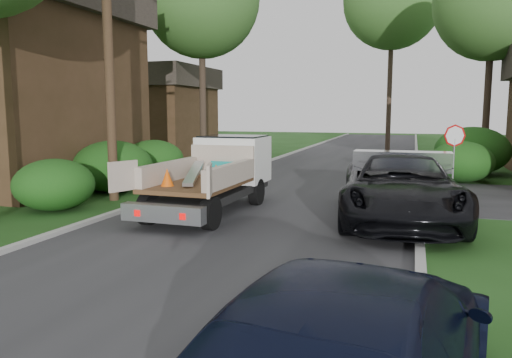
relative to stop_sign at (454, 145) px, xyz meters
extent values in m
plane|color=#1A3F12|center=(-5.20, -9.00, -1.78)|extent=(120.00, 120.00, 0.00)
cube|color=#28282B|center=(-5.20, 1.00, -1.77)|extent=(8.00, 90.00, 0.02)
cube|color=#9E9E99|center=(-9.30, 1.00, -1.72)|extent=(0.20, 90.00, 0.12)
cube|color=#9E9E99|center=(-1.10, 1.00, -1.72)|extent=(0.20, 90.00, 0.12)
cylinder|color=slate|center=(0.00, 0.00, -0.78)|extent=(0.06, 0.06, 2.00)
cylinder|color=#B20A0A|center=(0.00, 0.00, 0.32)|extent=(0.71, 0.32, 0.76)
cylinder|color=#382619|center=(-10.70, -4.00, 3.22)|extent=(0.30, 0.30, 10.00)
cube|color=#392817|center=(-18.70, 13.00, 0.47)|extent=(7.00, 7.00, 4.50)
cube|color=#332B26|center=(-18.70, 13.00, 3.42)|extent=(7.56, 7.56, 1.40)
cube|color=#332B26|center=(-18.70, 13.00, 4.12)|extent=(1.05, 7.56, 0.20)
ellipsoid|color=#0F4513|center=(-11.40, -6.00, -1.01)|extent=(2.34, 2.34, 1.53)
ellipsoid|color=#0F4513|center=(-11.70, -2.50, -0.84)|extent=(2.86, 2.86, 1.87)
ellipsoid|color=#0F4513|center=(-12.00, 1.00, -0.93)|extent=(2.60, 2.60, 1.70)
ellipsoid|color=#0F4513|center=(0.60, 4.00, -0.93)|extent=(2.60, 2.60, 1.70)
ellipsoid|color=#0F4513|center=(1.30, 7.00, -0.67)|extent=(3.38, 3.38, 2.21)
cylinder|color=#2D2119|center=(-12.70, 8.00, 2.72)|extent=(0.36, 0.36, 9.00)
cylinder|color=#2D2119|center=(2.30, 11.00, 2.47)|extent=(0.36, 0.36, 8.50)
sphere|color=#2F6123|center=(2.30, 11.00, 6.72)|extent=(6.00, 6.00, 6.00)
cylinder|color=#2D2119|center=(-19.20, 4.00, 2.72)|extent=(0.36, 0.36, 9.00)
cylinder|color=#2D2119|center=(-3.20, 21.00, 3.72)|extent=(0.36, 0.36, 11.00)
sphere|color=#2F6123|center=(-3.20, 21.00, 9.22)|extent=(7.20, 7.20, 7.20)
cylinder|color=black|center=(-7.70, -3.36, -1.36)|extent=(0.30, 0.84, 0.83)
cylinder|color=black|center=(-5.94, -3.41, -1.36)|extent=(0.30, 0.84, 0.83)
cylinder|color=black|center=(-7.78, -6.87, -1.36)|extent=(0.30, 0.84, 0.83)
cylinder|color=black|center=(-6.03, -6.91, -1.36)|extent=(0.30, 0.84, 0.83)
cube|color=black|center=(-6.86, -5.05, -1.20)|extent=(1.98, 5.40, 0.22)
cube|color=white|center=(-6.81, -3.11, -0.39)|extent=(2.07, 1.71, 1.43)
cube|color=black|center=(-6.81, -3.11, 0.12)|extent=(1.93, 1.57, 0.51)
cube|color=#472D19|center=(-6.88, -5.69, -0.85)|extent=(2.11, 3.37, 0.11)
cube|color=beige|center=(-6.84, -4.03, -0.35)|extent=(2.03, 0.14, 0.92)
cube|color=beige|center=(-7.80, -5.67, -0.53)|extent=(0.31, 3.15, 0.55)
cube|color=beige|center=(-5.95, -5.72, -0.53)|extent=(0.31, 3.15, 0.55)
cube|color=silver|center=(-6.93, -7.68, -1.27)|extent=(2.13, 0.38, 0.42)
cube|color=#B20505|center=(-7.53, -7.83, -1.27)|extent=(0.15, 0.04, 0.15)
cube|color=#B20505|center=(-6.33, -7.86, -1.27)|extent=(0.15, 0.04, 0.15)
cube|color=beige|center=(-8.08, -7.51, -0.44)|extent=(0.37, 0.80, 0.74)
cube|color=beige|center=(-5.77, -7.57, -0.44)|extent=(0.34, 0.81, 0.74)
cube|color=silver|center=(-7.06, -5.60, -0.54)|extent=(0.95, 2.37, 0.43)
cone|color=#F2590A|center=(-7.41, -6.51, -0.57)|extent=(0.34, 0.34, 0.46)
cone|color=#F2590A|center=(-6.59, -5.15, -0.57)|extent=(0.34, 0.34, 0.46)
cube|color=#148C84|center=(-6.61, -4.27, -0.47)|extent=(1.02, 0.11, 0.26)
imported|color=black|center=(-1.60, -4.50, -0.88)|extent=(3.53, 6.72, 1.80)
imported|color=black|center=(-1.77, -13.87, -0.98)|extent=(2.96, 5.77, 1.60)
camera|label=1|loc=(-1.32, -18.08, 1.14)|focal=35.00mm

